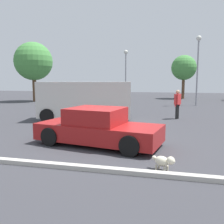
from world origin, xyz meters
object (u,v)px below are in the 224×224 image
object	(u,v)px
sedan_foreground	(98,128)
dog	(164,161)
van_white	(86,100)
light_post_mid	(198,58)
pedestrian	(177,102)
light_post_near	(126,66)

from	to	relation	value
sedan_foreground	dog	bearing A→B (deg)	-30.74
van_white	light_post_mid	xyz separation A→B (m)	(6.88, 10.06, 3.02)
dog	pedestrian	xyz separation A→B (m)	(0.54, 8.61, 0.77)
light_post_near	light_post_mid	world-z (taller)	light_post_mid
dog	van_white	xyz separation A→B (m)	(-4.47, 6.85, 0.93)
dog	van_white	bearing A→B (deg)	152.52
pedestrian	light_post_near	bearing A→B (deg)	-35.90
pedestrian	light_post_near	size ratio (longest dim) A/B	0.31
light_post_near	van_white	bearing A→B (deg)	-89.41
van_white	pedestrian	world-z (taller)	van_white
sedan_foreground	van_white	bearing A→B (deg)	124.58
sedan_foreground	pedestrian	size ratio (longest dim) A/B	2.67
dog	light_post_near	xyz separation A→B (m)	(-4.61, 20.02, 3.57)
van_white	light_post_near	xyz separation A→B (m)	(-0.14, 13.17, 2.65)
sedan_foreground	pedestrian	bearing A→B (deg)	77.02
dog	light_post_mid	size ratio (longest dim) A/B	0.09
pedestrian	light_post_mid	xyz separation A→B (m)	(1.87, 8.30, 3.18)
dog	pedestrian	world-z (taller)	pedestrian
dog	light_post_near	bearing A→B (deg)	132.33
van_white	light_post_near	world-z (taller)	light_post_near
sedan_foreground	light_post_near	size ratio (longest dim) A/B	0.82
dog	van_white	size ratio (longest dim) A/B	0.11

